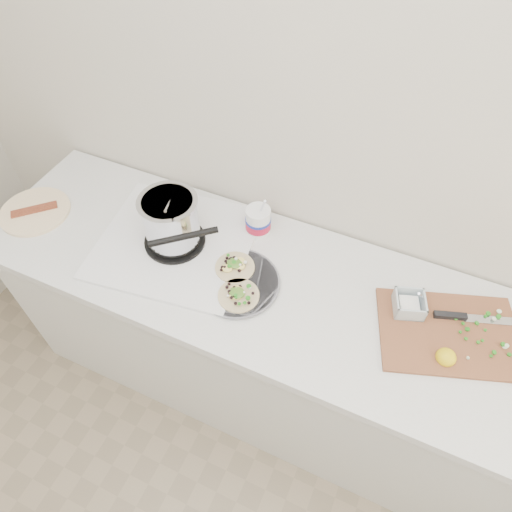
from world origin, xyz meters
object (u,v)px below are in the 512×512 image
at_px(taco_plate, 237,281).
at_px(cutboard, 447,328).
at_px(tub, 259,220).
at_px(bacon_plate, 35,211).
at_px(stove, 172,228).

relative_size(taco_plate, cutboard, 0.59).
bearing_deg(cutboard, tub, 149.85).
xyz_separation_m(taco_plate, bacon_plate, (-0.90, -0.01, -0.01)).
bearing_deg(cutboard, taco_plate, 170.17).
height_order(stove, taco_plate, stove).
bearing_deg(taco_plate, tub, 96.93).
height_order(stove, tub, stove).
xyz_separation_m(stove, cutboard, (1.01, 0.04, -0.07)).
bearing_deg(stove, tub, 27.98).
height_order(stove, bacon_plate, stove).
distance_m(tub, bacon_plate, 0.91).
relative_size(stove, bacon_plate, 2.27).
bearing_deg(tub, cutboard, -11.52).
height_order(stove, cutboard, stove).
distance_m(taco_plate, tub, 0.27).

